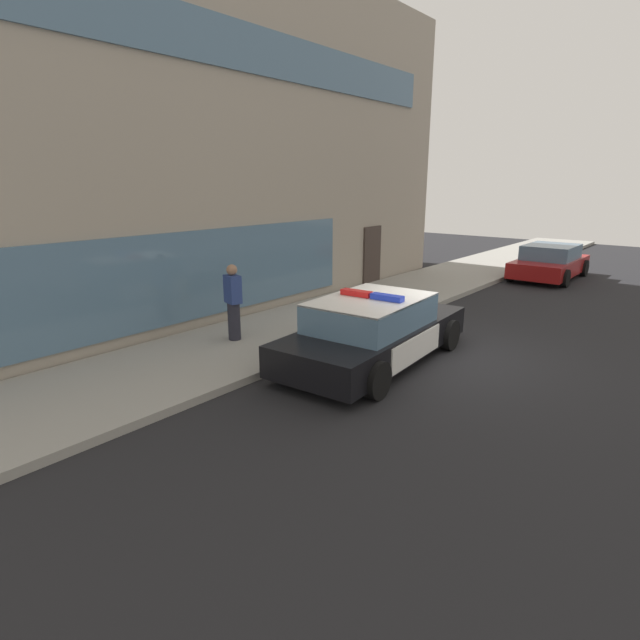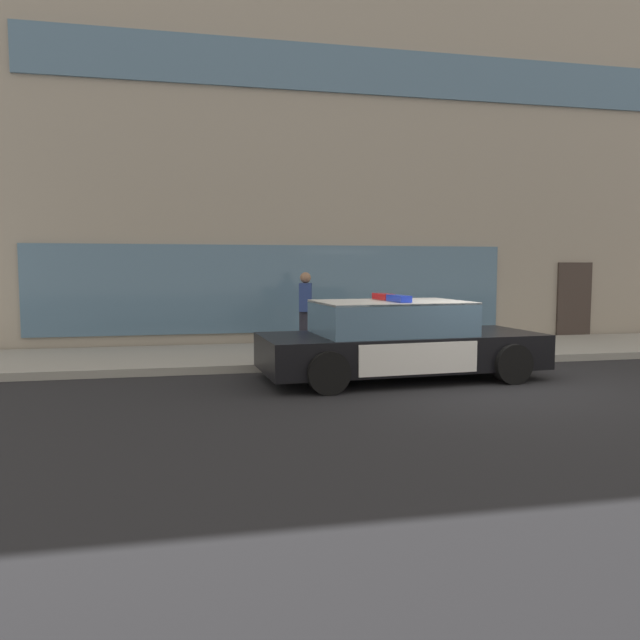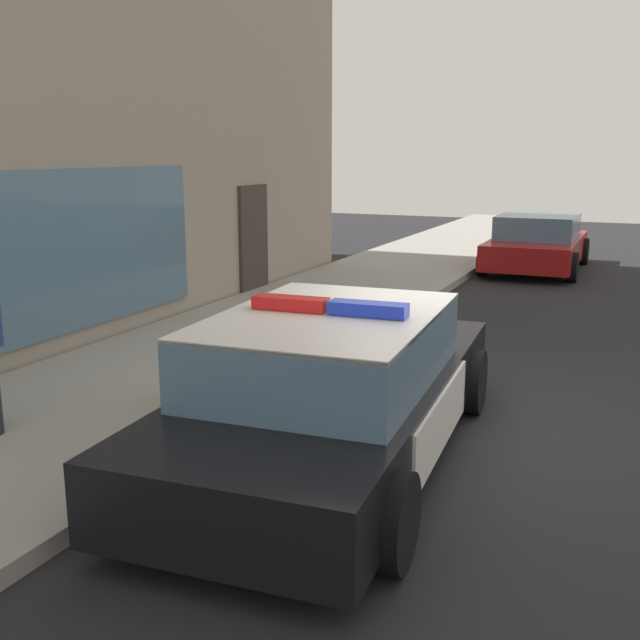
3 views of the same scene
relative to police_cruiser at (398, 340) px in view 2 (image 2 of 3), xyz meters
name	(u,v)px [view 2 (image 2 of 3)]	position (x,y,z in m)	size (l,w,h in m)	color
ground	(488,383)	(1.36, -0.75, -0.68)	(48.00, 48.00, 0.00)	black
sidewalk	(414,351)	(1.36, 2.76, -0.61)	(48.00, 3.30, 0.15)	gray
storefront_building	(323,187)	(0.78, 9.84, 3.97)	(19.19, 10.86, 9.30)	gray
police_cruiser	(398,340)	(0.00, 0.00, 0.00)	(5.03, 2.40, 1.49)	black
fire_hydrant	(387,338)	(0.41, 1.86, -0.18)	(0.34, 0.39, 0.73)	gold
pedestrian_on_sidewalk	(305,311)	(-1.09, 3.03, 0.33)	(0.35, 0.45, 1.71)	#23232D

